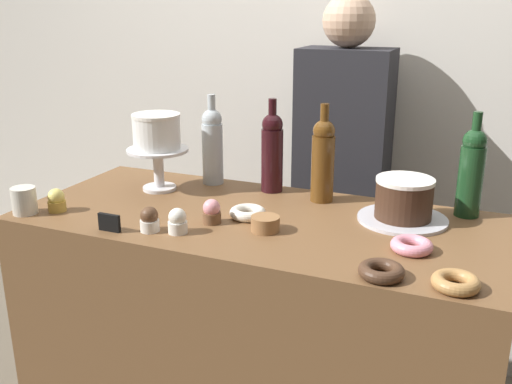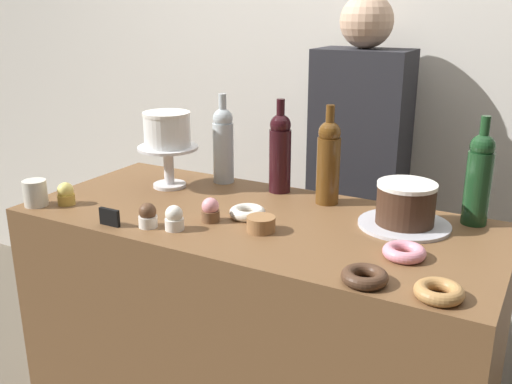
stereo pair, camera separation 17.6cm
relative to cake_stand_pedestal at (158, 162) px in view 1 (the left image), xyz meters
The scene contains 22 objects.
back_wall 0.93m from the cake_stand_pedestal, 61.59° to the left, with size 6.00×0.05×2.60m.
display_counter 0.72m from the cake_stand_pedestal, 16.02° to the right, with size 1.48×0.66×0.93m.
cake_stand_pedestal is the anchor object (origin of this frame).
white_layer_cake 0.11m from the cake_stand_pedestal, ahead, with size 0.17×0.17×0.12m.
silver_serving_platter 0.85m from the cake_stand_pedestal, ahead, with size 0.27×0.27×0.01m.
chocolate_round_cake 0.85m from the cake_stand_pedestal, ahead, with size 0.17×0.17×0.12m.
wine_bottle_amber 0.58m from the cake_stand_pedestal, 10.65° to the left, with size 0.08×0.08×0.33m.
wine_bottle_clear 0.21m from the cake_stand_pedestal, 46.10° to the left, with size 0.08×0.08×0.33m.
wine_bottle_green 1.03m from the cake_stand_pedestal, ahead, with size 0.08×0.08×0.33m.
wine_bottle_dark_red 0.40m from the cake_stand_pedestal, 20.85° to the left, with size 0.08×0.08×0.33m.
cupcake_chocolate 0.40m from the cake_stand_pedestal, 62.10° to the right, with size 0.06×0.06×0.07m.
cupcake_lemon 0.37m from the cake_stand_pedestal, 119.28° to the right, with size 0.06×0.06×0.07m.
cupcake_strawberry 0.40m from the cake_stand_pedestal, 34.71° to the right, with size 0.06×0.06×0.07m.
cupcake_vanilla 0.43m from the cake_stand_pedestal, 51.12° to the right, with size 0.06×0.06×0.07m.
donut_maple 1.10m from the cake_stand_pedestal, 20.33° to the right, with size 0.11×0.11×0.03m.
donut_sugar 0.44m from the cake_stand_pedestal, 19.19° to the right, with size 0.11×0.11×0.03m.
donut_pink 0.93m from the cake_stand_pedestal, 12.69° to the right, with size 0.11×0.11×0.03m.
donut_chocolate 0.95m from the cake_stand_pedestal, 24.32° to the right, with size 0.11×0.11×0.03m.
cookie_stack 0.55m from the cake_stand_pedestal, 24.04° to the right, with size 0.08×0.08×0.04m.
price_sign_chalkboard 0.41m from the cake_stand_pedestal, 78.79° to the right, with size 0.07×0.01×0.05m.
coffee_cup_ceramic 0.46m from the cake_stand_pedestal, 124.39° to the right, with size 0.08×0.08×0.09m.
barista_figure 0.78m from the cake_stand_pedestal, 46.84° to the left, with size 0.36×0.22×1.60m.
Camera 1 is at (0.65, -1.54, 1.56)m, focal length 40.42 mm.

